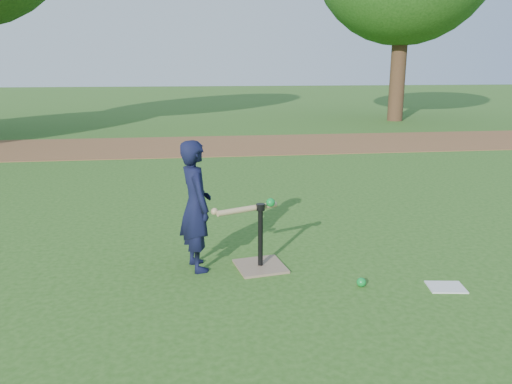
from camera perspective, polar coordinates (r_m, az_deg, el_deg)
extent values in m
plane|color=#285116|center=(4.45, -2.00, -10.04)|extent=(80.00, 80.00, 0.00)
cube|color=brown|center=(11.68, -5.78, 5.30)|extent=(24.00, 3.00, 0.01)
imported|color=black|center=(4.53, -6.91, -1.59)|extent=(0.40, 0.50, 1.20)
sphere|color=#0B802A|center=(4.40, 11.94, -10.05)|extent=(0.08, 0.08, 0.08)
cube|color=silver|center=(4.59, 20.88, -10.12)|extent=(0.33, 0.27, 0.01)
cube|color=#846A54|center=(4.70, 0.50, -8.47)|extent=(0.49, 0.49, 0.02)
cylinder|color=black|center=(4.60, 0.51, -5.15)|extent=(0.05, 0.05, 0.55)
cylinder|color=black|center=(4.51, 0.52, -1.74)|extent=(0.08, 0.08, 0.06)
cylinder|color=tan|center=(4.48, -0.97, -1.94)|extent=(0.57, 0.28, 0.05)
sphere|color=tan|center=(4.41, -4.78, -2.23)|extent=(0.06, 0.06, 0.06)
sphere|color=#0B802A|center=(4.51, 1.67, -1.20)|extent=(0.08, 0.08, 0.08)
cylinder|color=#382316|center=(17.45, 15.93, 13.45)|extent=(0.50, 0.50, 3.42)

